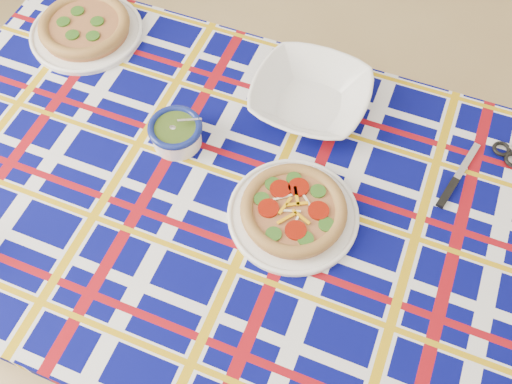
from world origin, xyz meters
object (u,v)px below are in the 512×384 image
at_px(dining_table, 228,212).
at_px(main_focaccia_plate, 294,210).
at_px(pesto_bowl, 176,132).
at_px(serving_bowl, 310,97).

distance_m(dining_table, main_focaccia_plate, 0.18).
relative_size(pesto_bowl, serving_bowl, 0.45).
bearing_deg(serving_bowl, dining_table, -106.08).
relative_size(dining_table, serving_bowl, 5.47).
relative_size(dining_table, main_focaccia_plate, 5.22).
distance_m(main_focaccia_plate, serving_bowl, 0.29).
bearing_deg(pesto_bowl, dining_table, -29.79).
relative_size(main_focaccia_plate, serving_bowl, 1.05).
distance_m(dining_table, pesto_bowl, 0.21).
bearing_deg(main_focaccia_plate, dining_table, -178.39).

